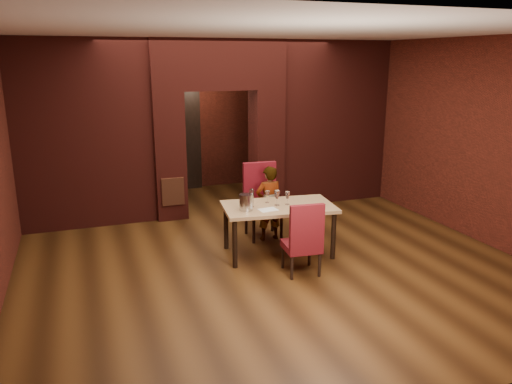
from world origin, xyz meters
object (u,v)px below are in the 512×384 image
Objects in this scene: chair_far at (264,202)px; person_seated at (269,203)px; wine_bucket at (246,202)px; dining_table at (278,230)px; chair_near at (301,237)px; wine_glass_a at (267,197)px; wine_glass_b at (277,198)px; potted_plant at (302,216)px; wine_glass_c at (287,198)px; water_bottle at (252,198)px.

chair_far is 0.13m from person_seated.
wine_bucket is at bearing 47.01° from person_seated.
chair_near reaches higher than dining_table.
wine_glass_b is (0.08, -0.19, 0.02)m from wine_glass_a.
potted_plant is at bearing -109.83° from chair_near.
wine_glass_a is 0.93× the size of wine_glass_c.
wine_glass_a is 0.80× the size of wine_glass_b.
chair_near is 0.82m from wine_glass_c.
wine_glass_a is 1.43m from potted_plant.
chair_far is 1.04m from wine_bucket.
potted_plant is at bearing 37.87° from wine_bucket.
wine_glass_b reaches higher than potted_plant.
wine_glass_b is at bearing -67.48° from wine_glass_a.
wine_glass_c is at bearing 4.68° from dining_table.
wine_glass_a is (-0.15, -0.56, 0.24)m from chair_far.
chair_far reaches higher than chair_near.
wine_bucket is at bearing -142.13° from potted_plant.
wine_glass_a is at bearing 64.61° from person_seated.
wine_glass_c is at bearing -7.21° from water_bottle.
chair_far is 3.16× the size of potted_plant.
person_seated is at bearing -67.46° from chair_far.
chair_near is at bearing -49.85° from wine_bucket.
person_seated is 0.68m from wine_glass_c.
person_seated is at bearing -86.99° from chair_near.
chair_near is 0.95m from wine_bucket.
water_bottle is (-0.45, -0.69, 0.29)m from chair_far.
chair_far is at bearing 54.83° from wine_bucket.
wine_glass_b is at bearing 8.07° from wine_bucket.
dining_table is 1.34× the size of chair_far.
water_bottle is (0.13, 0.13, 0.02)m from wine_bucket.
wine_glass_a is 0.47× the size of potted_plant.
water_bottle reaches higher than chair_near.
wine_glass_c reaches higher than dining_table.
wine_glass_a is 0.31m from wine_glass_c.
water_bottle is (-0.40, 0.06, 0.52)m from dining_table.
wine_glass_a is at bearing 31.49° from wine_bucket.
wine_glass_a is at bearing 112.52° from wine_glass_b.
wine_bucket is at bearing -148.51° from wine_glass_a.
chair_near reaches higher than wine_glass_a.
person_seated is at bearing 94.38° from wine_glass_c.
wine_glass_b is (-0.12, -0.63, 0.27)m from person_seated.
dining_table is at bearing -82.11° from chair_near.
chair_near is 2.67× the size of potted_plant.
wine_glass_b is 1.51m from potted_plant.
wine_bucket is at bearing -121.66° from chair_far.
potted_plant is at bearing 40.39° from wine_glass_a.
dining_table is 4.22× the size of potted_plant.
wine_glass_b is at bearing 78.19° from person_seated.
person_seated is 6.25× the size of wine_glass_c.
water_bottle is 0.72× the size of potted_plant.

